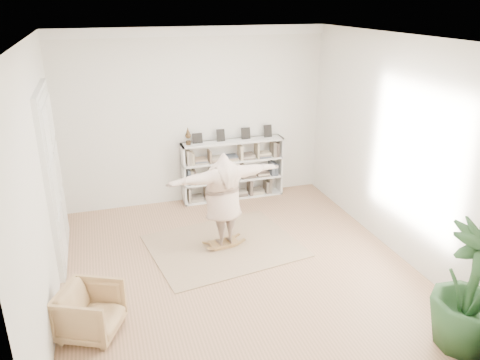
{
  "coord_description": "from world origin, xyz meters",
  "views": [
    {
      "loc": [
        -1.92,
        -6.27,
        4.13
      ],
      "look_at": [
        0.16,
        0.4,
        1.38
      ],
      "focal_mm": 35.0,
      "sensor_mm": 36.0,
      "label": 1
    }
  ],
  "objects_px": {
    "person": "(223,197)",
    "houseplant": "(472,290)",
    "bookshelf": "(233,170)",
    "rocker_board": "(224,243)",
    "armchair": "(90,312)"
  },
  "relations": [
    {
      "from": "armchair",
      "to": "rocker_board",
      "type": "bearing_deg",
      "value": -27.26
    },
    {
      "from": "bookshelf",
      "to": "rocker_board",
      "type": "relative_size",
      "value": 4.09
    },
    {
      "from": "rocker_board",
      "to": "person",
      "type": "xyz_separation_m",
      "value": [
        -0.0,
        0.0,
        0.89
      ]
    },
    {
      "from": "bookshelf",
      "to": "person",
      "type": "xyz_separation_m",
      "value": [
        -0.77,
        -2.05,
        0.32
      ]
    },
    {
      "from": "bookshelf",
      "to": "rocker_board",
      "type": "distance_m",
      "value": 2.26
    },
    {
      "from": "rocker_board",
      "to": "person",
      "type": "bearing_deg",
      "value": 110.6
    },
    {
      "from": "bookshelf",
      "to": "armchair",
      "type": "height_order",
      "value": "bookshelf"
    },
    {
      "from": "armchair",
      "to": "person",
      "type": "distance_m",
      "value": 2.89
    },
    {
      "from": "person",
      "to": "houseplant",
      "type": "relative_size",
      "value": 1.23
    },
    {
      "from": "bookshelf",
      "to": "armchair",
      "type": "bearing_deg",
      "value": -128.93
    },
    {
      "from": "person",
      "to": "bookshelf",
      "type": "bearing_deg",
      "value": -119.36
    },
    {
      "from": "rocker_board",
      "to": "houseplant",
      "type": "relative_size",
      "value": 0.33
    },
    {
      "from": "rocker_board",
      "to": "houseplant",
      "type": "bearing_deg",
      "value": -65.19
    },
    {
      "from": "person",
      "to": "houseplant",
      "type": "xyz_separation_m",
      "value": [
        2.2,
        -3.32,
        -0.13
      ]
    },
    {
      "from": "person",
      "to": "armchair",
      "type": "bearing_deg",
      "value": 28.19
    }
  ]
}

